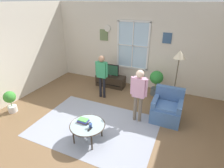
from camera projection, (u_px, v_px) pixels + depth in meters
The scene contains 16 objects.
ground_plane at pixel (98, 130), 4.63m from camera, with size 6.87×6.53×0.02m, color brown.
back_wall at pixel (136, 46), 6.49m from camera, with size 6.27×0.17×2.96m.
area_rug at pixel (95, 126), 4.74m from camera, with size 3.11×2.19×0.01m, color #999EAD.
tv_stand at pixel (111, 81), 6.87m from camera, with size 1.08×0.45×0.42m.
television at pixel (111, 70), 6.68m from camera, with size 0.63×0.08×0.45m.
armchair at pixel (167, 109), 4.91m from camera, with size 0.76×0.74×0.87m.
coffee_table at pixel (87, 126), 4.12m from camera, with size 0.82×0.82×0.44m.
book_stack at pixel (83, 121), 4.19m from camera, with size 0.23×0.18×0.08m.
cup at pixel (90, 126), 4.00m from camera, with size 0.07×0.07×0.10m, color #334C8C.
remote_near_books at pixel (90, 129), 3.96m from camera, with size 0.04×0.14×0.02m, color black.
remote_near_cup at pixel (88, 124), 4.12m from camera, with size 0.04×0.14×0.02m, color black.
person_pink_shirt at pixel (139, 90), 4.60m from camera, with size 0.44×0.20×1.47m.
person_green_shirt at pixel (102, 72), 5.78m from camera, with size 0.44×0.20×1.45m.
potted_plant_by_window at pixel (156, 80), 6.09m from camera, with size 0.45×0.45×0.87m.
potted_plant_corner at pixel (10, 100), 5.20m from camera, with size 0.34×0.34×0.66m.
floor_lamp at pixel (179, 61), 4.91m from camera, with size 0.32×0.32×1.79m.
Camera 1 is at (1.83, -3.22, 3.03)m, focal length 29.04 mm.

